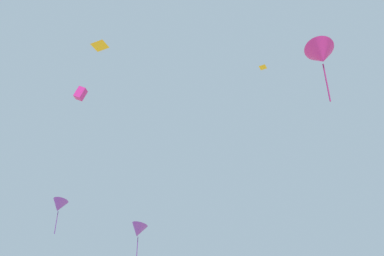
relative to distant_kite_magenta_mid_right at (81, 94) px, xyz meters
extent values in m
cube|color=#DB2393|center=(0.00, 0.00, 0.00)|extent=(0.87, 0.71, 0.93)
cone|color=#DB2393|center=(11.05, -10.22, -2.59)|extent=(1.54, 1.61, 1.53)
cylinder|color=#991867|center=(11.05, -10.22, -4.07)|extent=(0.06, 0.06, 1.92)
pyramid|color=orange|center=(0.92, -2.22, 2.41)|extent=(1.05, 1.05, 0.26)
cone|color=purple|center=(-1.14, 8.59, -5.27)|extent=(1.32, 1.32, 1.25)
cylinder|color=#602387|center=(-1.14, 8.59, -6.59)|extent=(0.05, 0.05, 1.72)
cone|color=purple|center=(4.51, 1.63, -8.31)|extent=(1.46, 1.38, 1.06)
cylinder|color=#602387|center=(4.51, 1.63, -9.41)|extent=(0.04, 0.04, 1.44)
pyramid|color=orange|center=(12.24, -2.03, 2.80)|extent=(0.49, 0.49, 0.13)
camera|label=1|loc=(2.22, -21.93, -13.16)|focal=34.94mm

